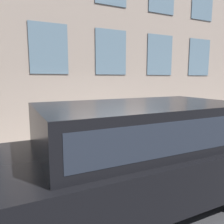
% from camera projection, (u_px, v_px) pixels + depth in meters
% --- Properties ---
extents(ground_plane, '(80.00, 80.00, 0.00)m').
position_uv_depth(ground_plane, '(121.00, 168.00, 5.22)').
color(ground_plane, '#2D2D30').
extents(sidewalk, '(2.82, 60.00, 0.16)m').
position_uv_depth(sidewalk, '(99.00, 148.00, 6.46)').
color(sidewalk, gray).
rests_on(sidewalk, ground_plane).
extents(fire_hydrant, '(0.38, 0.48, 0.87)m').
position_uv_depth(fire_hydrant, '(104.00, 138.00, 5.63)').
color(fire_hydrant, '#2D7260').
rests_on(fire_hydrant, sidewalk).
extents(person, '(0.25, 0.17, 1.05)m').
position_uv_depth(person, '(119.00, 124.00, 6.38)').
color(person, '#998466').
rests_on(person, sidewalk).
extents(parked_truck_black_near, '(2.10, 5.30, 1.72)m').
position_uv_depth(parked_truck_black_near, '(138.00, 148.00, 3.59)').
color(parked_truck_black_near, black).
rests_on(parked_truck_black_near, ground_plane).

